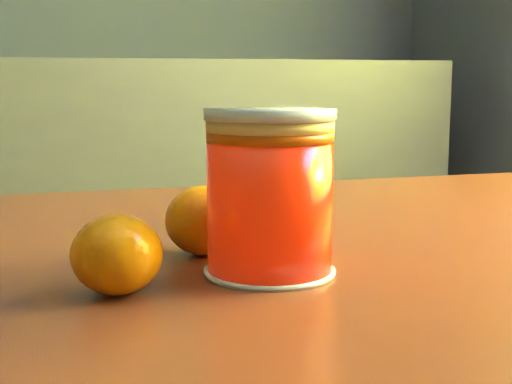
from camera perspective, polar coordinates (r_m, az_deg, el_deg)
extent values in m
cube|color=maroon|center=(0.63, 6.03, -5.27)|extent=(0.99, 0.72, 0.04)
cylinder|color=#FF2005|center=(0.49, 1.11, -0.92)|extent=(0.09, 0.09, 0.10)
cylinder|color=#F7C765|center=(0.49, 1.13, 5.33)|extent=(0.09, 0.09, 0.01)
cylinder|color=silver|center=(0.49, 1.13, 6.13)|extent=(0.09, 0.09, 0.01)
ellipsoid|color=orange|center=(0.56, -4.15, -2.28)|extent=(0.07, 0.07, 0.05)
ellipsoid|color=orange|center=(0.65, 0.58, -0.76)|extent=(0.07, 0.07, 0.05)
ellipsoid|color=orange|center=(0.46, -11.07, -4.91)|extent=(0.08, 0.08, 0.05)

